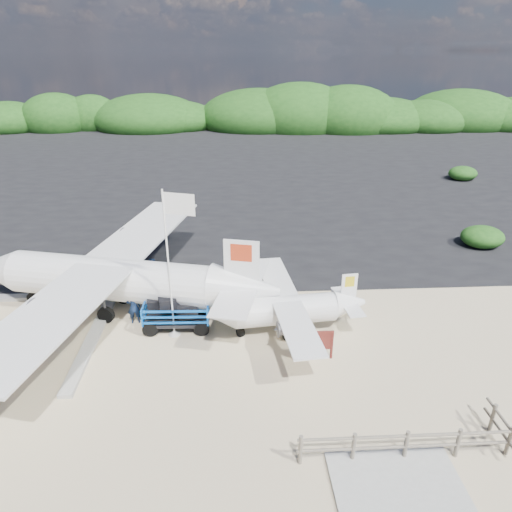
{
  "coord_description": "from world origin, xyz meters",
  "views": [
    {
      "loc": [
        1.26,
        -14.27,
        10.65
      ],
      "look_at": [
        2.34,
        5.7,
        1.62
      ],
      "focal_mm": 32.0,
      "sensor_mm": 36.0,
      "label": 1
    }
  ],
  "objects_px": {
    "crew_b": "(152,273)",
    "aircraft_large": "(383,203)",
    "signboard": "(313,359)",
    "crew_a": "(134,307)",
    "flagpole": "(175,334)",
    "baggage_cart": "(178,327)",
    "aircraft_small": "(85,164)"
  },
  "relations": [
    {
      "from": "crew_b",
      "to": "aircraft_large",
      "type": "height_order",
      "value": "aircraft_large"
    },
    {
      "from": "signboard",
      "to": "crew_a",
      "type": "xyz_separation_m",
      "value": [
        -7.2,
        2.92,
        0.78
      ]
    },
    {
      "from": "flagpole",
      "to": "crew_a",
      "type": "xyz_separation_m",
      "value": [
        -1.76,
        0.99,
        0.78
      ]
    },
    {
      "from": "flagpole",
      "to": "crew_a",
      "type": "bearing_deg",
      "value": 150.58
    },
    {
      "from": "flagpole",
      "to": "aircraft_large",
      "type": "height_order",
      "value": "flagpole"
    },
    {
      "from": "crew_a",
      "to": "aircraft_large",
      "type": "distance_m",
      "value": 22.37
    },
    {
      "from": "baggage_cart",
      "to": "signboard",
      "type": "xyz_separation_m",
      "value": [
        5.32,
        -2.43,
        0.0
      ]
    },
    {
      "from": "signboard",
      "to": "aircraft_small",
      "type": "bearing_deg",
      "value": 117.79
    },
    {
      "from": "flagpole",
      "to": "signboard",
      "type": "xyz_separation_m",
      "value": [
        5.43,
        -1.93,
        0.0
      ]
    },
    {
      "from": "crew_a",
      "to": "crew_b",
      "type": "height_order",
      "value": "crew_b"
    },
    {
      "from": "flagpole",
      "to": "crew_b",
      "type": "bearing_deg",
      "value": 109.58
    },
    {
      "from": "signboard",
      "to": "aircraft_large",
      "type": "relative_size",
      "value": 0.09
    },
    {
      "from": "baggage_cart",
      "to": "aircraft_large",
      "type": "bearing_deg",
      "value": 51.5
    },
    {
      "from": "crew_b",
      "to": "aircraft_small",
      "type": "xyz_separation_m",
      "value": [
        -11.02,
        27.33,
        -0.79
      ]
    },
    {
      "from": "baggage_cart",
      "to": "aircraft_small",
      "type": "height_order",
      "value": "aircraft_small"
    },
    {
      "from": "signboard",
      "to": "aircraft_small",
      "type": "distance_m",
      "value": 37.86
    },
    {
      "from": "baggage_cart",
      "to": "flagpole",
      "type": "bearing_deg",
      "value": -100.46
    },
    {
      "from": "baggage_cart",
      "to": "signboard",
      "type": "distance_m",
      "value": 5.85
    },
    {
      "from": "aircraft_large",
      "to": "aircraft_small",
      "type": "bearing_deg",
      "value": -15.08
    },
    {
      "from": "baggage_cart",
      "to": "signboard",
      "type": "relative_size",
      "value": 1.94
    },
    {
      "from": "flagpole",
      "to": "crew_b",
      "type": "relative_size",
      "value": 3.89
    },
    {
      "from": "flagpole",
      "to": "crew_a",
      "type": "distance_m",
      "value": 2.17
    },
    {
      "from": "baggage_cart",
      "to": "aircraft_small",
      "type": "bearing_deg",
      "value": 113.89
    },
    {
      "from": "baggage_cart",
      "to": "crew_b",
      "type": "relative_size",
      "value": 1.85
    },
    {
      "from": "baggage_cart",
      "to": "signboard",
      "type": "height_order",
      "value": "baggage_cart"
    },
    {
      "from": "flagpole",
      "to": "crew_b",
      "type": "distance_m",
      "value": 4.43
    },
    {
      "from": "signboard",
      "to": "crew_a",
      "type": "distance_m",
      "value": 7.81
    },
    {
      "from": "crew_a",
      "to": "aircraft_small",
      "type": "distance_m",
      "value": 32.28
    },
    {
      "from": "flagpole",
      "to": "crew_a",
      "type": "relative_size",
      "value": 3.97
    },
    {
      "from": "aircraft_large",
      "to": "aircraft_small",
      "type": "height_order",
      "value": "aircraft_large"
    },
    {
      "from": "flagpole",
      "to": "signboard",
      "type": "bearing_deg",
      "value": -19.54
    },
    {
      "from": "baggage_cart",
      "to": "aircraft_small",
      "type": "xyz_separation_m",
      "value": [
        -12.58,
        30.93,
        0.0
      ]
    }
  ]
}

